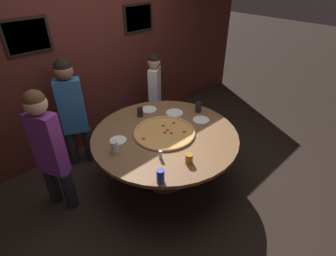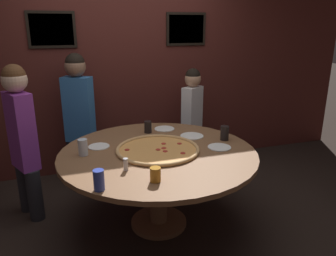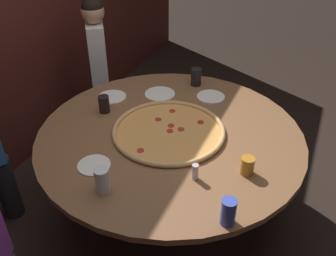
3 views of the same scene
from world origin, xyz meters
TOP-DOWN VIEW (x-y plane):
  - ground_plane at (0.00, 0.00)m, footprint 24.00×24.00m
  - dining_table at (0.00, 0.00)m, footprint 1.73×1.73m
  - giant_pizza at (0.00, 0.01)m, footprint 0.74×0.74m
  - drink_cup_far_right at (-0.63, 0.11)m, footprint 0.08×0.08m
  - drink_cup_far_left at (-0.58, -0.56)m, footprint 0.07×0.07m
  - drink_cup_by_shaker at (0.05, 0.53)m, footprint 0.08×0.08m
  - drink_cup_centre_back at (-0.18, -0.55)m, footprint 0.08×0.08m
  - drink_cup_beside_pizza at (0.69, 0.08)m, footprint 0.08×0.08m
  - white_plate_left_side at (-0.48, 0.27)m, footprint 0.19×0.19m
  - white_plate_beside_cup at (0.43, 0.28)m, footprint 0.23×0.23m
  - white_plate_far_back at (0.55, -0.09)m, footprint 0.21×0.21m
  - white_plate_right_side at (0.24, 0.59)m, footprint 0.21×0.21m
  - condiment_shaker at (-0.35, -0.30)m, footprint 0.04×0.04m
  - diner_side_left at (0.74, 1.03)m, footprint 0.33×0.29m

SIDE VIEW (x-z plane):
  - ground_plane at x=0.00m, z-range 0.00..0.00m
  - dining_table at x=0.00m, z-range 0.25..0.99m
  - diner_side_left at x=0.74m, z-range 0.09..1.40m
  - white_plate_left_side at x=-0.48m, z-range 0.74..0.75m
  - white_plate_beside_cup at x=0.43m, z-range 0.74..0.75m
  - white_plate_far_back at x=0.55m, z-range 0.74..0.75m
  - white_plate_right_side at x=0.24m, z-range 0.74..0.75m
  - giant_pizza at x=0.00m, z-range 0.74..0.77m
  - condiment_shaker at x=-0.35m, z-range 0.74..0.84m
  - drink_cup_centre_back at x=-0.18m, z-range 0.74..0.85m
  - drink_cup_by_shaker at x=0.05m, z-range 0.74..0.86m
  - drink_cup_beside_pizza at x=0.69m, z-range 0.74..0.88m
  - drink_cup_far_right at x=-0.63m, z-range 0.74..0.88m
  - drink_cup_far_left at x=-0.58m, z-range 0.74..0.89m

